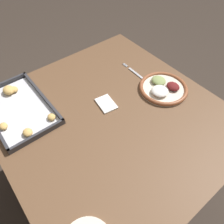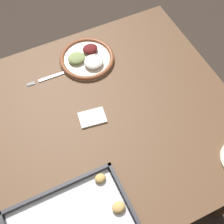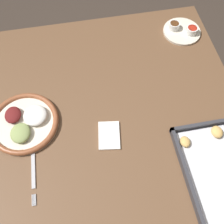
% 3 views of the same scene
% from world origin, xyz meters
% --- Properties ---
extents(ground_plane, '(8.00, 8.00, 0.00)m').
position_xyz_m(ground_plane, '(0.00, 0.00, 0.00)').
color(ground_plane, '#382D26').
extents(dining_table, '(1.04, 0.98, 0.76)m').
position_xyz_m(dining_table, '(0.00, 0.00, 0.65)').
color(dining_table, brown).
rests_on(dining_table, ground_plane).
extents(dinner_plate, '(0.25, 0.25, 0.04)m').
position_xyz_m(dinner_plate, '(-0.04, -0.31, 0.77)').
color(dinner_plate, beige).
rests_on(dinner_plate, dining_table).
extents(fork, '(0.22, 0.02, 0.00)m').
position_xyz_m(fork, '(0.13, -0.29, 0.76)').
color(fork, '#B2B2B7').
rests_on(fork, dining_table).
extents(baking_tray, '(0.42, 0.26, 0.04)m').
position_xyz_m(baking_tray, '(0.30, 0.32, 0.77)').
color(baking_tray, '#333338').
rests_on(baking_tray, dining_table).
extents(napkin, '(0.12, 0.09, 0.01)m').
position_xyz_m(napkin, '(0.07, -0.02, 0.76)').
color(napkin, white).
rests_on(napkin, dining_table).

